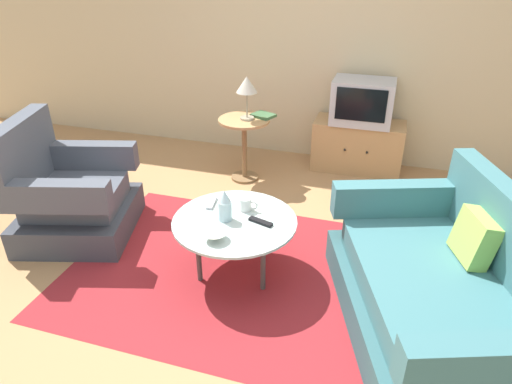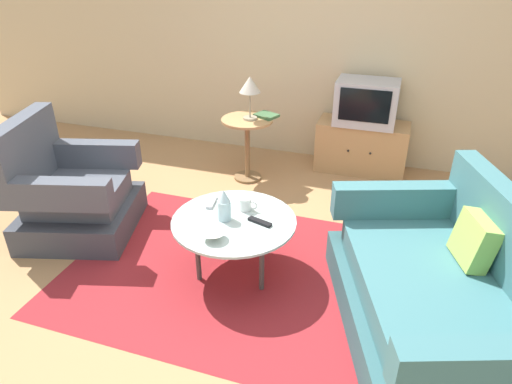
# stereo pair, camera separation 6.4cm
# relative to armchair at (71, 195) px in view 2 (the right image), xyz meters

# --- Properties ---
(ground_plane) EXTENTS (16.00, 16.00, 0.00)m
(ground_plane) POSITION_rel_armchair_xyz_m (1.54, -0.10, -0.32)
(ground_plane) COLOR #AD7F51
(back_wall) EXTENTS (9.00, 0.12, 2.70)m
(back_wall) POSITION_rel_armchair_xyz_m (1.54, 2.21, 1.03)
(back_wall) COLOR #CCB78E
(back_wall) RESTS_ON ground
(area_rug) EXTENTS (2.42, 1.81, 0.00)m
(area_rug) POSITION_rel_armchair_xyz_m (1.47, -0.13, -0.32)
(area_rug) COLOR maroon
(area_rug) RESTS_ON ground
(armchair) EXTENTS (1.04, 1.06, 0.96)m
(armchair) POSITION_rel_armchair_xyz_m (0.00, 0.00, 0.00)
(armchair) COLOR #3E424B
(armchair) RESTS_ON ground
(couch) EXTENTS (1.43, 1.80, 0.89)m
(couch) POSITION_rel_armchair_xyz_m (2.84, -0.31, -0.03)
(couch) COLOR #325C60
(couch) RESTS_ON ground
(coffee_table) EXTENTS (0.86, 0.86, 0.45)m
(coffee_table) POSITION_rel_armchair_xyz_m (1.47, -0.13, 0.09)
(coffee_table) COLOR #B2C6C1
(coffee_table) RESTS_ON ground
(side_table) EXTENTS (0.50, 0.50, 0.64)m
(side_table) POSITION_rel_armchair_xyz_m (1.05, 1.35, 0.14)
(side_table) COLOR tan
(side_table) RESTS_ON ground
(tv_stand) EXTENTS (0.92, 0.42, 0.53)m
(tv_stand) POSITION_rel_armchair_xyz_m (2.12, 1.91, -0.06)
(tv_stand) COLOR tan
(tv_stand) RESTS_ON ground
(television) EXTENTS (0.60, 0.41, 0.44)m
(television) POSITION_rel_armchair_xyz_m (2.12, 1.89, 0.43)
(television) COLOR #B7B7BC
(television) RESTS_ON tv_stand
(table_lamp) EXTENTS (0.20, 0.20, 0.41)m
(table_lamp) POSITION_rel_armchair_xyz_m (1.08, 1.35, 0.64)
(table_lamp) COLOR #9E937A
(table_lamp) RESTS_ON side_table
(vase) EXTENTS (0.09, 0.09, 0.23)m
(vase) POSITION_rel_armchair_xyz_m (1.41, -0.14, 0.23)
(vase) COLOR silver
(vase) RESTS_ON coffee_table
(mug) EXTENTS (0.13, 0.08, 0.10)m
(mug) POSITION_rel_armchair_xyz_m (1.50, 0.02, 0.17)
(mug) COLOR white
(mug) RESTS_ON coffee_table
(bowl) EXTENTS (0.16, 0.16, 0.05)m
(bowl) POSITION_rel_armchair_xyz_m (1.43, -0.39, 0.15)
(bowl) COLOR silver
(bowl) RESTS_ON coffee_table
(tv_remote_dark) EXTENTS (0.18, 0.09, 0.02)m
(tv_remote_dark) POSITION_rel_armchair_xyz_m (1.65, -0.11, 0.13)
(tv_remote_dark) COLOR black
(tv_remote_dark) RESTS_ON coffee_table
(tv_remote_silver) EXTENTS (0.07, 0.17, 0.02)m
(tv_remote_silver) POSITION_rel_armchair_xyz_m (1.24, 0.03, 0.13)
(tv_remote_silver) COLOR #B2B2B7
(tv_remote_silver) RESTS_ON coffee_table
(book) EXTENTS (0.26, 0.24, 0.03)m
(book) POSITION_rel_armchair_xyz_m (1.21, 1.47, 0.33)
(book) COLOR #3D663D
(book) RESTS_ON side_table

